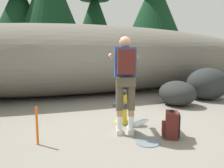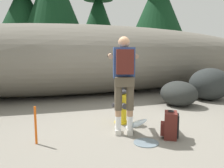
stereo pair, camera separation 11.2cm
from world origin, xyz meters
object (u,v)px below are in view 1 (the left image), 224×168
at_px(spare_backpack, 171,125).
at_px(boulder_mid, 177,93).
at_px(fire_hydrant, 122,106).
at_px(utility_worker, 125,72).
at_px(survey_stake, 37,126).
at_px(boulder_large, 208,84).

height_order(spare_backpack, boulder_mid, boulder_mid).
distance_m(fire_hydrant, spare_backpack, 1.12).
height_order(utility_worker, spare_backpack, utility_worker).
bearing_deg(survey_stake, fire_hydrant, 18.63).
relative_size(fire_hydrant, boulder_mid, 0.74).
height_order(utility_worker, survey_stake, utility_worker).
height_order(spare_backpack, boulder_large, boulder_large).
relative_size(utility_worker, boulder_large, 1.38).
xyz_separation_m(boulder_large, boulder_mid, (-1.25, -0.32, -0.14)).
xyz_separation_m(utility_worker, survey_stake, (-1.47, -0.04, -0.77)).
bearing_deg(boulder_mid, spare_backpack, -127.50).
bearing_deg(boulder_mid, fire_hydrant, -155.15).
bearing_deg(fire_hydrant, boulder_large, 20.80).
height_order(spare_backpack, survey_stake, survey_stake).
bearing_deg(utility_worker, fire_hydrant, -0.16).
bearing_deg(utility_worker, boulder_large, -45.58).
bearing_deg(boulder_mid, boulder_large, 14.12).
bearing_deg(spare_backpack, boulder_mid, -95.96).
bearing_deg(spare_backpack, utility_worker, -5.97).
relative_size(utility_worker, survey_stake, 2.79).
height_order(fire_hydrant, boulder_mid, fire_hydrant).
bearing_deg(boulder_large, boulder_mid, -165.88).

